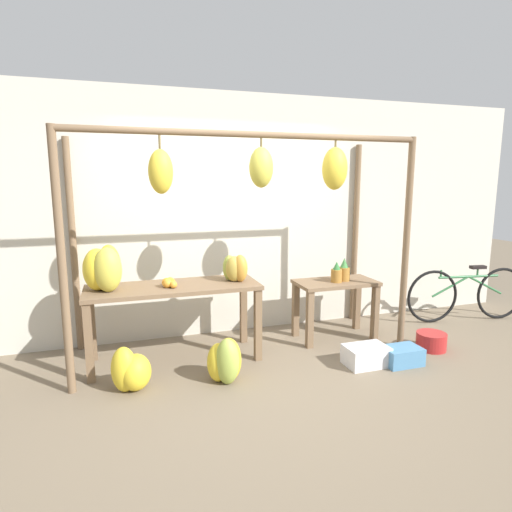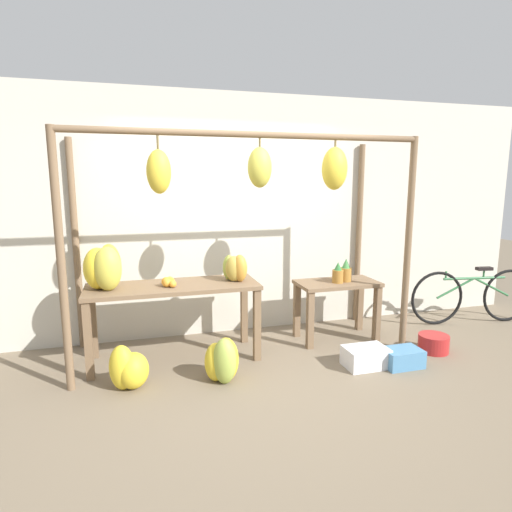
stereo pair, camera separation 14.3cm
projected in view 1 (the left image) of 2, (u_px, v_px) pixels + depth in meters
name	position (u px, v px, depth m)	size (l,w,h in m)	color
ground_plane	(266.00, 379.00, 3.95)	(20.00, 20.00, 0.00)	#756651
shop_wall_back	(227.00, 216.00, 5.02)	(8.00, 0.08, 2.80)	beige
stall_awning	(255.00, 199.00, 4.15)	(3.43, 1.17, 2.25)	brown
display_table_main	(174.00, 297.00, 4.27)	(1.70, 0.62, 0.78)	brown
display_table_side	(335.00, 294.00, 4.92)	(0.92, 0.49, 0.68)	brown
banana_pile_on_table	(104.00, 270.00, 4.05)	(0.41, 0.44, 0.43)	yellow
orange_pile	(169.00, 283.00, 4.18)	(0.14, 0.20, 0.09)	orange
pineapple_cluster	(341.00, 272.00, 4.86)	(0.25, 0.17, 0.26)	#A3702D
banana_pile_ground_left	(131.00, 371.00, 3.71)	(0.43, 0.38, 0.41)	yellow
banana_pile_ground_right	(225.00, 361.00, 3.89)	(0.36, 0.39, 0.43)	yellow
fruit_crate_white	(366.00, 356.00, 4.24)	(0.42, 0.29, 0.20)	silver
blue_bucket	(431.00, 341.00, 4.64)	(0.32, 0.32, 0.18)	#AD2323
parked_bicycle	(467.00, 294.00, 5.55)	(1.66, 0.28, 0.73)	black
papaya_pile	(234.00, 269.00, 4.42)	(0.27, 0.31, 0.28)	#B2993D
fruit_crate_purple	(402.00, 356.00, 4.26)	(0.38, 0.26, 0.18)	#4C84B2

